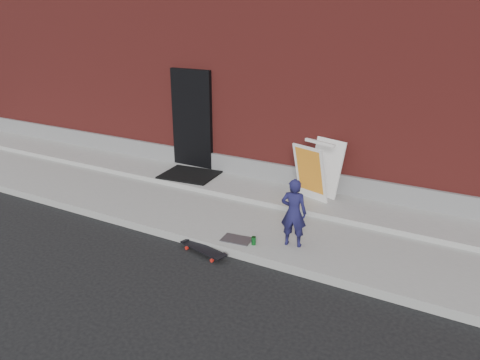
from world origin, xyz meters
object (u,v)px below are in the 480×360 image
Objects in this scene: skateboard at (203,249)px; pizza_sign at (317,170)px; soda_can at (254,241)px; child at (294,213)px.

pizza_sign is at bearing 70.41° from skateboard.
soda_can is (0.70, 0.43, 0.14)m from skateboard.
skateboard is 6.55× the size of soda_can.
child is 1.93m from pizza_sign.
soda_can is at bearing 18.22° from child.
skateboard is (-1.26, -0.73, -0.64)m from child.
child reaches higher than skateboard.
pizza_sign reaches higher than skateboard.
skateboard is 0.79× the size of pizza_sign.
child is 8.30× the size of soda_can.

